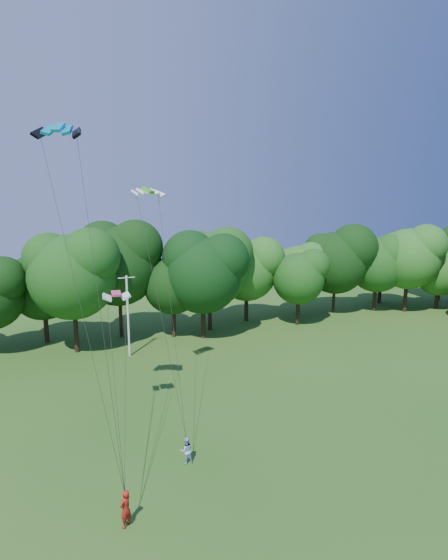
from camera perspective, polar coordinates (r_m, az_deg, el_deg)
name	(u,v)px	position (r m, az deg, el deg)	size (l,w,h in m)	color
utility_pole	(128,315)	(44.49, -12.43, -4.53)	(1.65, 0.21, 8.26)	silver
kite_flyer_left	(125,509)	(24.23, -12.76, -27.11)	(0.70, 0.46, 1.92)	#A61C15
kite_flyer_right	(186,450)	(28.16, -4.94, -21.26)	(0.80, 0.63, 1.65)	#AFC2F3
kite_teal	(58,127)	(27.45, -20.87, 18.13)	(2.77, 1.93, 0.68)	#0581A7
kite_green	(148,190)	(33.08, -9.93, 11.51)	(2.63, 1.96, 0.51)	green
kite_pink	(116,293)	(29.70, -13.90, -1.72)	(1.82, 0.92, 0.28)	#CB3867
tree_back_center	(203,264)	(48.37, -2.79, 2.14)	(9.42, 9.42, 13.71)	black
tree_back_east	(382,264)	(69.43, 19.89, 2.04)	(6.69, 6.69, 9.73)	#322314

